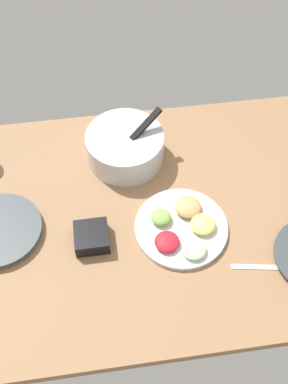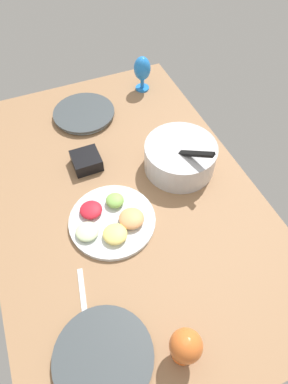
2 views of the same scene
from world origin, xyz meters
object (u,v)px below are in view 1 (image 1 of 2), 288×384
Objects in this scene: fruit_platter at (182,227)px; square_bowl_black at (92,237)px; dinner_plate_left at (0,230)px; mixing_bowl at (125,146)px.

square_bowl_black reaches higher than fruit_platter.
mixing_bowl reaches higher than dinner_plate_left.
fruit_platter is 2.81× the size of square_bowl_black.
square_bowl_black is (-15.87, -36.24, -3.36)cm from mixing_bowl.
dinner_plate_left is 32.72cm from square_bowl_black.
dinner_plate_left is 0.99× the size of mixing_bowl.
fruit_platter is 31.68cm from square_bowl_black.
dinner_plate_left is at bearing -149.31° from mixing_bowl.
dinner_plate_left is 0.91× the size of fruit_platter.
fruit_platter is at bearing -6.93° from dinner_plate_left.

